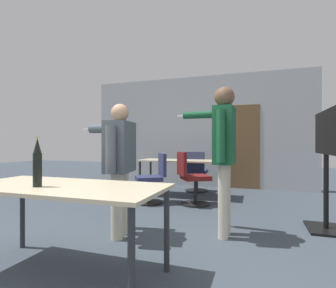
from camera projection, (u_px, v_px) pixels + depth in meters
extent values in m
cube|color=#B2B5B7|center=(197.00, 131.00, 6.83)|extent=(5.72, 0.10, 2.84)
cube|color=brown|center=(241.00, 147.00, 6.43)|extent=(0.90, 0.02, 2.05)
cube|color=#C6B793|center=(63.00, 187.00, 2.21)|extent=(1.75, 0.80, 0.03)
cylinder|color=#2D2D33|center=(131.00, 263.00, 1.63)|extent=(0.05, 0.05, 0.73)
cylinder|color=#2D2D33|center=(22.00, 213.00, 2.79)|extent=(0.05, 0.05, 0.73)
cylinder|color=#2D2D33|center=(167.00, 229.00, 2.27)|extent=(0.05, 0.05, 0.73)
cube|color=#C6B793|center=(182.00, 161.00, 5.51)|extent=(1.79, 0.71, 0.03)
cylinder|color=#2D2D33|center=(140.00, 179.00, 5.50)|extent=(0.05, 0.05, 0.73)
cylinder|color=#2D2D33|center=(220.00, 183.00, 4.96)|extent=(0.05, 0.05, 0.73)
cylinder|color=#2D2D33|center=(151.00, 175.00, 6.06)|extent=(0.05, 0.05, 0.73)
cylinder|color=#2D2D33|center=(224.00, 179.00, 5.52)|extent=(0.05, 0.05, 0.73)
cube|color=black|center=(326.00, 229.00, 3.34)|extent=(0.44, 0.56, 0.03)
cylinder|color=black|center=(326.00, 191.00, 3.34)|extent=(0.06, 0.06, 0.94)
cube|color=black|center=(326.00, 132.00, 3.33)|extent=(0.04, 1.10, 0.56)
cube|color=#192342|center=(328.00, 132.00, 3.33)|extent=(0.01, 1.01, 0.50)
cylinder|color=beige|center=(117.00, 206.00, 3.03)|extent=(0.14, 0.14, 0.77)
cylinder|color=beige|center=(123.00, 202.00, 3.23)|extent=(0.14, 0.14, 0.77)
cube|color=#4C5660|center=(120.00, 147.00, 3.13)|extent=(0.34, 0.51, 0.60)
sphere|color=tan|center=(120.00, 113.00, 3.13)|extent=(0.21, 0.21, 0.21)
cylinder|color=#4C5660|center=(111.00, 150.00, 2.84)|extent=(0.11, 0.11, 0.52)
cylinder|color=#4C5660|center=(109.00, 129.00, 3.46)|extent=(0.53, 0.20, 0.11)
cube|color=white|center=(88.00, 129.00, 3.50)|extent=(0.12, 0.06, 0.03)
cylinder|color=beige|center=(223.00, 201.00, 3.05)|extent=(0.12, 0.12, 0.86)
cylinder|color=beige|center=(225.00, 199.00, 3.20)|extent=(0.12, 0.12, 0.86)
cube|color=#195633|center=(224.00, 135.00, 3.12)|extent=(0.24, 0.40, 0.68)
sphere|color=brown|center=(224.00, 97.00, 3.12)|extent=(0.24, 0.24, 0.24)
cylinder|color=#195633|center=(221.00, 136.00, 2.90)|extent=(0.09, 0.09, 0.59)
cylinder|color=#195633|center=(205.00, 115.00, 3.46)|extent=(0.59, 0.12, 0.09)
cube|color=white|center=(182.00, 116.00, 3.58)|extent=(0.12, 0.04, 0.03)
cylinder|color=black|center=(149.00, 202.00, 4.85)|extent=(0.52, 0.52, 0.03)
cylinder|color=black|center=(149.00, 191.00, 4.85)|extent=(0.06, 0.06, 0.39)
cube|color=navy|center=(149.00, 178.00, 4.85)|extent=(0.64, 0.64, 0.08)
cube|color=navy|center=(162.00, 165.00, 4.91)|extent=(0.29, 0.40, 0.42)
cylinder|color=black|center=(197.00, 191.00, 6.03)|extent=(0.52, 0.52, 0.03)
cylinder|color=black|center=(197.00, 182.00, 6.03)|extent=(0.06, 0.06, 0.39)
cube|color=navy|center=(197.00, 172.00, 6.03)|extent=(0.47, 0.47, 0.08)
cube|color=navy|center=(195.00, 161.00, 5.78)|extent=(0.44, 0.07, 0.42)
cylinder|color=black|center=(196.00, 204.00, 4.73)|extent=(0.52, 0.52, 0.03)
cylinder|color=black|center=(196.00, 191.00, 4.73)|extent=(0.06, 0.06, 0.42)
cube|color=maroon|center=(196.00, 177.00, 4.73)|extent=(0.63, 0.63, 0.08)
cube|color=maroon|center=(182.00, 164.00, 4.67)|extent=(0.28, 0.40, 0.42)
cylinder|color=black|center=(37.00, 170.00, 2.13)|extent=(0.07, 0.07, 0.27)
cone|color=black|center=(37.00, 146.00, 2.13)|extent=(0.06, 0.06, 0.12)
cylinder|color=gold|center=(37.00, 137.00, 2.13)|extent=(0.03, 0.03, 0.01)
cylinder|color=#2866A3|center=(184.00, 158.00, 5.57)|extent=(0.08, 0.08, 0.09)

